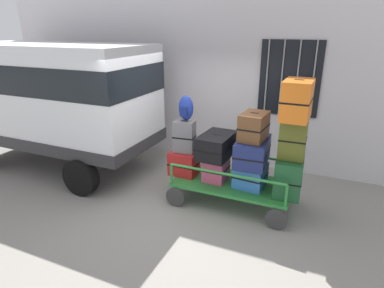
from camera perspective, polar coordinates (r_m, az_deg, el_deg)
ground_plane at (r=5.96m, az=-0.76°, el=-9.89°), size 40.00×40.00×0.00m
building_wall at (r=7.26m, az=6.71°, el=16.13°), size 12.00×0.37×5.00m
van at (r=7.56m, az=-23.56°, el=8.21°), size 4.44×1.99×2.66m
luggage_cart at (r=5.80m, az=7.20°, el=-7.30°), size 2.09×1.12×0.40m
cart_railing at (r=5.63m, az=7.37°, el=-3.87°), size 1.99×0.98×0.38m
suitcase_left_bottom at (r=5.94m, az=-1.43°, el=-3.42°), size 0.51×0.40×0.44m
suitcase_left_middle at (r=5.77m, az=-1.37°, el=1.33°), size 0.40×0.29×0.59m
suitcase_midleft_bottom at (r=5.73m, az=4.28°, el=-4.27°), size 0.41×0.46×0.45m
suitcase_midleft_middle at (r=5.56m, az=4.38°, el=-0.26°), size 0.55×0.81×0.40m
suitcase_center_bottom at (r=5.58m, az=10.31°, el=-5.43°), size 0.54×0.53×0.42m
suitcase_center_middle at (r=5.45m, az=10.66°, el=-1.28°), size 0.54×0.86×0.43m
suitcase_center_top at (r=5.29m, az=10.92°, el=3.09°), size 0.43×0.60×0.45m
suitcase_midright_bottom at (r=5.49m, az=16.79°, el=-5.31°), size 0.47×0.75×0.62m
suitcase_midright_middle at (r=5.25m, az=17.45°, el=0.91°), size 0.41×0.37×0.65m
suitcase_midright_top at (r=5.06m, az=18.14°, el=7.46°), size 0.42×0.68×0.59m
backpack at (r=5.66m, az=-1.10°, el=6.37°), size 0.27×0.22×0.44m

